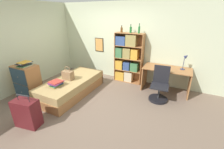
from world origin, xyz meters
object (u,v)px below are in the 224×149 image
Objects in this scene: book_stack_on_bed at (56,83)px; bottle_brown at (131,30)px; bed at (72,86)px; suitcase at (27,113)px; desk_lamp at (185,59)px; bottle_clear at (139,30)px; magazine_pile_on_dresser at (24,64)px; desk at (166,75)px; handbag at (68,75)px; desk_chair at (159,90)px; dresser at (27,82)px; bottle_green at (122,30)px; bookcase at (127,58)px.

book_stack_on_bed is 1.42× the size of bottle_brown.
bottle_brown is (1.21, 1.55, 1.53)m from bed.
desk_lamp reaches higher than suitcase.
bottle_clear reaches higher than book_stack_on_bed.
magazine_pile_on_dresser is 3.98m from desk.
desk is (2.52, 1.41, -0.06)m from handbag.
bed is at bearing -161.95° from desk_chair.
handbag is 0.55× the size of suitcase.
desk_chair is (3.34, 1.47, -0.18)m from dresser.
bottle_green is at bearing 49.92° from dresser.
bottle_brown reaches higher than handbag.
dresser reaches higher than handbag.
bookcase is 1.77× the size of desk_chair.
handbag is 2.60m from desk_chair.
book_stack_on_bed is at bearing -127.38° from bottle_clear.
bottle_clear is at bearing -3.50° from bookcase.
handbag is 1.51m from suitcase.
dresser is 1.00× the size of desk_chair.
bottle_green is 2.09m from desk_lamp.
bed is at bearing -153.51° from desk_lamp.
handbag is 1.14m from magazine_pile_on_dresser.
book_stack_on_bed is 2.39m from bookcase.
bookcase is at bearing 46.96° from dresser.
bed is 2.21× the size of dresser.
dresser is at bearing -168.37° from book_stack_on_bed.
bookcase is at bearing 53.00° from handbag.
bookcase is (1.13, 1.54, 0.60)m from bed.
dresser is at bearing -137.88° from bottle_clear.
bed is at bearing 93.48° from suitcase.
bookcase reaches higher than handbag.
bed is 2.83m from desk.
bed is at bearing 35.96° from dresser.
bottle_green reaches higher than desk_lamp.
bottle_clear reaches higher than desk_chair.
bottle_clear reaches higher than bookcase.
bottle_brown reaches higher than desk.
bottle_brown is at bearing 58.39° from book_stack_on_bed.
bottle_clear is at bearing 140.29° from desk_chair.
book_stack_on_bed is at bearing -146.52° from desk_lamp.
desk_lamp is 0.49× the size of desk_chair.
bed is 2.50m from desk_chair.
bottle_brown reaches higher than suitcase.
bookcase is 1.37m from desk.
bed is 5.24× the size of magazine_pile_on_dresser.
book_stack_on_bed is at bearing -152.20° from desk_chair.
desk reaches higher than book_stack_on_bed.
bottle_clear reaches higher than bottle_brown.
magazine_pile_on_dresser is 3.03m from bookcase.
bottle_brown is 1.77m from desk.
bed is 3.33m from desk_lamp.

